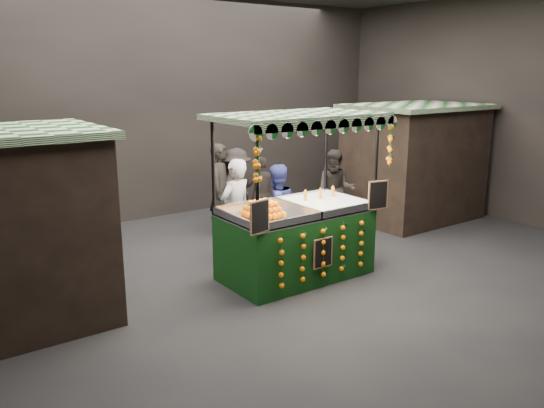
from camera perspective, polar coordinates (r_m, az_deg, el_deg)
ground at (r=9.00m, az=3.30°, el=-7.73°), size 12.00×12.00×0.00m
market_hall at (r=8.38m, az=3.63°, el=14.34°), size 12.10×10.10×5.05m
neighbour_stall_right at (r=12.71m, az=14.73°, el=4.34°), size 3.00×2.20×2.60m
juice_stall at (r=8.77m, az=2.72°, el=-2.57°), size 2.76×1.62×2.68m
vendor_grey at (r=9.43m, az=-3.87°, el=-0.79°), size 0.76×0.60×1.86m
vendor_blue at (r=9.84m, az=0.44°, el=-0.65°), size 0.84×0.66×1.69m
shopper_0 at (r=11.14m, az=-5.36°, el=1.55°), size 0.82×0.76×1.89m
shopper_1 at (r=11.51m, az=6.74°, el=1.47°), size 1.05×1.05×1.72m
shopper_2 at (r=11.31m, az=-1.02°, el=1.03°), size 1.01×0.73×1.60m
shopper_3 at (r=11.29m, az=-3.78°, el=1.43°), size 1.31×1.22×1.77m
shopper_4 at (r=11.03m, az=-19.97°, el=0.00°), size 0.87×0.64×1.65m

